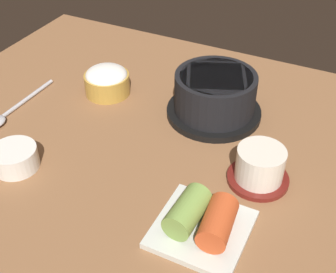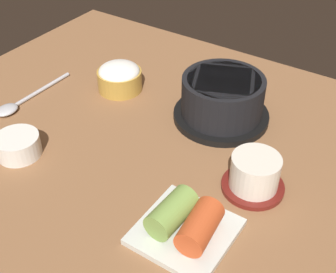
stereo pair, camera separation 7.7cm
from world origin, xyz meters
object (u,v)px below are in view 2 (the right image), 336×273
Objects in this scene: stone_pot at (222,99)px; spoon at (18,103)px; side_bowl_near at (18,145)px; rice_bowl at (120,77)px; tea_cup_with_saucer at (255,174)px; kimchi_plate at (186,224)px.

stone_pot is 0.94× the size of spoon.
spoon is at bearing 139.12° from side_bowl_near.
stone_pot reaches higher than spoon.
tea_cup_with_saucer is (35.76, -11.64, 0.06)cm from rice_bowl.
tea_cup_with_saucer is at bearing -46.71° from stone_pot.
kimchi_plate is at bearing 1.37° from side_bowl_near.
side_bowl_near is at bearing -93.18° from rice_bowl.
tea_cup_with_saucer is 0.77× the size of kimchi_plate.
kimchi_plate is (9.17, -27.77, -2.22)cm from stone_pot.
stone_pot is at bearing 133.29° from tea_cup_with_saucer.
tea_cup_with_saucer reaches higher than kimchi_plate.
tea_cup_with_saucer is (13.21, -14.02, -1.34)cm from stone_pot.
kimchi_plate is (-4.04, -13.74, -0.87)cm from tea_cup_with_saucer.
rice_bowl is 0.47× the size of spoon.
stone_pot is 22.72cm from rice_bowl.
spoon is at bearing -128.83° from rice_bowl.
rice_bowl is (-22.55, -2.38, -1.40)cm from stone_pot.
stone_pot reaches higher than tea_cup_with_saucer.
rice_bowl is at bearing 86.82° from side_bowl_near.
side_bowl_near is at bearing -158.66° from tea_cup_with_saucer.
rice_bowl is at bearing 141.33° from kimchi_plate.
stone_pot is 1.98× the size of rice_bowl.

